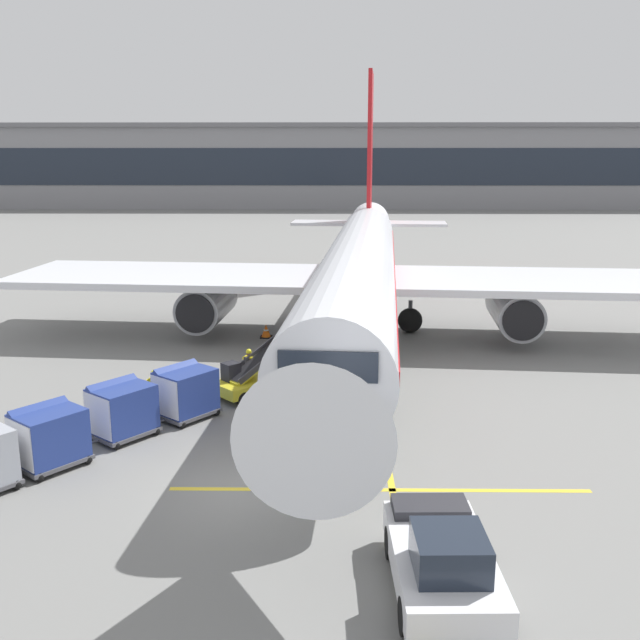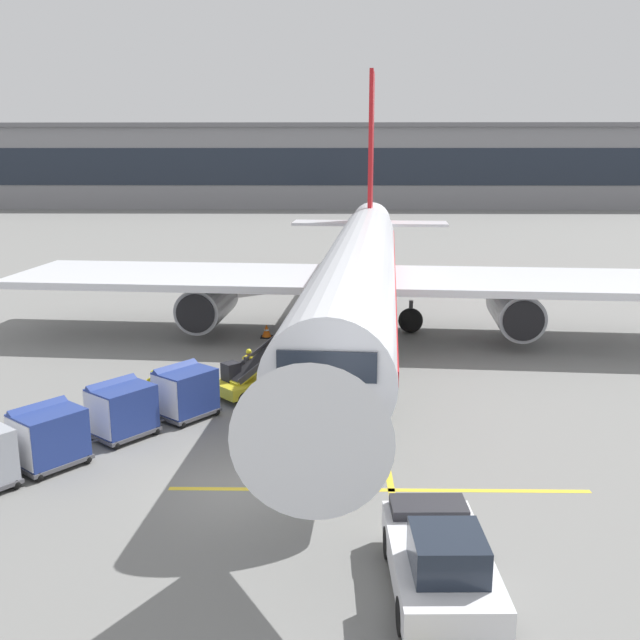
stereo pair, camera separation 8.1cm
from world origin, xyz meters
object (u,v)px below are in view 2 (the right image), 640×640
at_px(parked_airplane, 359,270).
at_px(ground_crew_marshaller, 196,385).
at_px(belt_loader, 261,372).
at_px(baggage_cart_third, 48,435).
at_px(baggage_cart_lead, 185,391).
at_px(ground_crew_by_loader, 249,367).
at_px(safety_cone_engine_keepout, 267,331).
at_px(baggage_cart_second, 121,409).
at_px(pushback_tug, 441,560).
at_px(ground_crew_by_carts, 154,390).

distance_m(parked_airplane, ground_crew_marshaller, 13.14).
height_order(belt_loader, baggage_cart_third, belt_loader).
bearing_deg(baggage_cart_third, parked_airplane, 58.00).
bearing_deg(parked_airplane, baggage_cart_lead, -119.43).
height_order(baggage_cart_lead, baggage_cart_third, same).
bearing_deg(belt_loader, ground_crew_by_loader, 152.06).
height_order(baggage_cart_lead, safety_cone_engine_keepout, baggage_cart_lead).
xyz_separation_m(parked_airplane, ground_crew_marshaller, (-6.42, -11.20, -2.48)).
bearing_deg(belt_loader, baggage_cart_lead, -132.33).
height_order(baggage_cart_lead, baggage_cart_second, same).
bearing_deg(ground_crew_by_loader, baggage_cart_second, -127.93).
relative_size(pushback_tug, safety_cone_engine_keepout, 6.39).
bearing_deg(ground_crew_by_loader, baggage_cart_third, -126.66).
bearing_deg(ground_crew_by_carts, ground_crew_by_loader, 42.85).
bearing_deg(ground_crew_marshaller, baggage_cart_second, -129.00).
relative_size(belt_loader, baggage_cart_third, 1.78).
distance_m(baggage_cart_lead, ground_crew_by_loader, 3.57).
xyz_separation_m(parked_airplane, belt_loader, (-4.23, -9.17, -2.61)).
relative_size(belt_loader, safety_cone_engine_keepout, 6.73).
bearing_deg(pushback_tug, safety_cone_engine_keepout, 104.59).
bearing_deg(ground_crew_marshaller, baggage_cart_lead, -112.36).
xyz_separation_m(baggage_cart_lead, baggage_cart_third, (-3.33, -4.17, 0.00)).
height_order(parked_airplane, safety_cone_engine_keepout, parked_airplane).
bearing_deg(ground_crew_by_loader, ground_crew_by_carts, -137.15).
height_order(parked_airplane, baggage_cart_third, parked_airplane).
relative_size(baggage_cart_lead, baggage_cart_second, 1.00).
distance_m(baggage_cart_lead, baggage_cart_third, 5.33).
distance_m(baggage_cart_third, safety_cone_engine_keepout, 16.46).
height_order(pushback_tug, ground_crew_by_carts, pushback_tug).
relative_size(belt_loader, ground_crew_marshaller, 2.68).
xyz_separation_m(parked_airplane, baggage_cart_second, (-8.47, -13.73, -2.48)).
bearing_deg(ground_crew_by_loader, belt_loader, -27.94).
relative_size(parked_airplane, ground_crew_by_loader, 26.21).
xyz_separation_m(parked_airplane, ground_crew_by_loader, (-4.72, -8.92, -2.48)).
xyz_separation_m(belt_loader, baggage_cart_second, (-4.24, -4.56, 0.13)).
relative_size(baggage_cart_second, ground_crew_by_carts, 1.50).
bearing_deg(safety_cone_engine_keepout, pushback_tug, -75.41).
xyz_separation_m(pushback_tug, ground_crew_by_carts, (-8.74, 10.58, 0.17)).
height_order(parked_airplane, belt_loader, parked_airplane).
distance_m(ground_crew_by_carts, ground_crew_marshaller, 1.52).
bearing_deg(baggage_cart_third, baggage_cart_lead, 51.39).
xyz_separation_m(parked_airplane, baggage_cart_lead, (-6.70, -11.89, -2.48)).
bearing_deg(baggage_cart_third, ground_crew_by_carts, 62.58).
bearing_deg(ground_crew_by_loader, safety_cone_engine_keepout, 90.40).
height_order(ground_crew_by_loader, ground_crew_by_carts, same).
height_order(parked_airplane, baggage_cart_second, parked_airplane).
height_order(baggage_cart_second, pushback_tug, baggage_cart_second).
distance_m(ground_crew_marshaller, safety_cone_engine_keepout, 10.87).
height_order(baggage_cart_third, ground_crew_marshaller, baggage_cart_third).
distance_m(baggage_cart_third, pushback_tug, 12.65).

